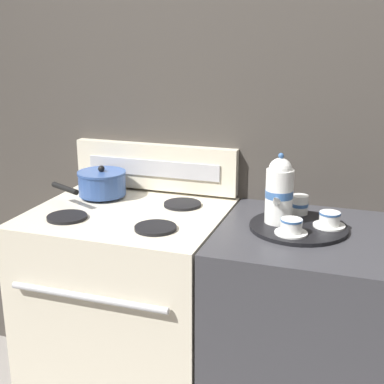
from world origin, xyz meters
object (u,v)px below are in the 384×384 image
object	(u,v)px
stove	(131,317)
teacup_right	(329,219)
teacup_left	(291,226)
teapot	(279,190)
creamer_jug	(300,205)
serving_tray	(298,227)
saucepan	(101,183)

from	to	relation	value
stove	teacup_right	xyz separation A→B (m)	(0.76, 0.05, 0.50)
teacup_left	teacup_right	bearing A→B (deg)	44.43
teapot	creamer_jug	xyz separation A→B (m)	(0.06, 0.12, -0.08)
serving_tray	teacup_right	distance (m)	0.11
saucepan	teapot	xyz separation A→B (m)	(0.76, -0.11, 0.07)
stove	serving_tray	size ratio (longest dim) A/B	2.69
stove	teacup_left	size ratio (longest dim) A/B	8.29
teacup_left	teapot	bearing A→B (deg)	122.44
teacup_left	teacup_right	distance (m)	0.16
teapot	creamer_jug	world-z (taller)	teapot
teacup_left	teacup_right	size ratio (longest dim) A/B	1.00
stove	teacup_right	world-z (taller)	teacup_right
teacup_left	creamer_jug	size ratio (longest dim) A/B	1.56
serving_tray	teapot	world-z (taller)	teapot
serving_tray	teapot	distance (m)	0.15
creamer_jug	serving_tray	bearing A→B (deg)	-83.16
serving_tray	teacup_left	distance (m)	0.10
saucepan	teapot	bearing A→B (deg)	-7.93
saucepan	serving_tray	size ratio (longest dim) A/B	0.89
teapot	teacup_left	xyz separation A→B (m)	(0.06, -0.10, -0.09)
saucepan	teapot	world-z (taller)	teapot
teacup_right	creamer_jug	world-z (taller)	creamer_jug
serving_tray	creamer_jug	bearing A→B (deg)	96.84
teacup_right	saucepan	bearing A→B (deg)	174.53
teacup_right	creamer_jug	size ratio (longest dim) A/B	1.56
stove	serving_tray	world-z (taller)	serving_tray
teapot	teacup_right	world-z (taller)	teapot
teapot	teacup_left	size ratio (longest dim) A/B	2.27
saucepan	teapot	size ratio (longest dim) A/B	1.21
stove	creamer_jug	size ratio (longest dim) A/B	12.96
serving_tray	creamer_jug	distance (m)	0.13
teapot	teacup_right	xyz separation A→B (m)	(0.18, 0.02, -0.09)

